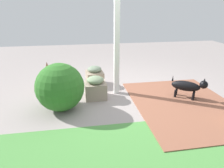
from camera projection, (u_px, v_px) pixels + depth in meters
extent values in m
plane|color=gray|center=(127.00, 96.00, 4.16)|extent=(12.00, 12.00, 0.00)
cube|color=brown|center=(184.00, 104.00, 3.80)|extent=(1.80, 2.40, 0.02)
cube|color=white|center=(117.00, 44.00, 3.94)|extent=(0.10, 0.10, 2.07)
cube|color=gray|center=(95.00, 78.00, 4.69)|extent=(0.41, 0.44, 0.32)
ellipsoid|color=slate|center=(94.00, 69.00, 4.61)|extent=(0.32, 0.32, 0.14)
cube|color=gray|center=(96.00, 90.00, 4.03)|extent=(0.42, 0.39, 0.32)
ellipsoid|color=gray|center=(95.00, 80.00, 3.95)|extent=(0.33, 0.33, 0.15)
sphere|color=#2C6724|center=(60.00, 87.00, 3.49)|extent=(0.84, 0.84, 0.84)
cylinder|color=#B66643|center=(49.00, 83.00, 4.54)|extent=(0.27, 0.27, 0.20)
cone|color=brown|center=(48.00, 71.00, 4.43)|extent=(0.24, 0.24, 0.40)
ellipsoid|color=black|center=(186.00, 86.00, 3.97)|extent=(0.54, 0.46, 0.20)
sphere|color=black|center=(204.00, 85.00, 3.81)|extent=(0.15, 0.15, 0.15)
cone|color=black|center=(205.00, 80.00, 3.82)|extent=(0.05, 0.05, 0.06)
cone|color=black|center=(204.00, 81.00, 3.75)|extent=(0.05, 0.05, 0.06)
cylinder|color=black|center=(194.00, 95.00, 4.02)|extent=(0.05, 0.05, 0.16)
cylinder|color=black|center=(193.00, 97.00, 3.91)|extent=(0.05, 0.05, 0.16)
cylinder|color=black|center=(176.00, 92.00, 4.16)|extent=(0.05, 0.05, 0.16)
cylinder|color=black|center=(175.00, 94.00, 4.05)|extent=(0.05, 0.05, 0.16)
cone|color=black|center=(173.00, 78.00, 4.03)|extent=(0.04, 0.04, 0.13)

